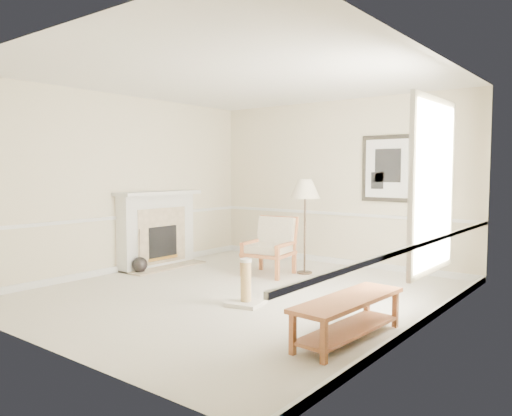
{
  "coord_description": "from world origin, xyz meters",
  "views": [
    {
      "loc": [
        4.28,
        -5.14,
        1.67
      ],
      "look_at": [
        -0.25,
        0.7,
        1.11
      ],
      "focal_mm": 35.0,
      "sensor_mm": 36.0,
      "label": 1
    }
  ],
  "objects_px": {
    "armchair": "(272,243)",
    "floor_lamp": "(305,191)",
    "floor_vase": "(140,265)",
    "bench": "(348,312)",
    "scratching_post": "(246,291)"
  },
  "relations": [
    {
      "from": "armchair",
      "to": "bench",
      "type": "relative_size",
      "value": 0.61
    },
    {
      "from": "armchair",
      "to": "floor_lamp",
      "type": "xyz_separation_m",
      "value": [
        0.41,
        0.34,
        0.84
      ]
    },
    {
      "from": "armchair",
      "to": "floor_vase",
      "type": "bearing_deg",
      "value": -152.18
    },
    {
      "from": "floor_lamp",
      "to": "bench",
      "type": "relative_size",
      "value": 1.01
    },
    {
      "from": "scratching_post",
      "to": "floor_lamp",
      "type": "bearing_deg",
      "value": 102.2
    },
    {
      "from": "armchair",
      "to": "floor_lamp",
      "type": "bearing_deg",
      "value": 31.42
    },
    {
      "from": "floor_vase",
      "to": "floor_lamp",
      "type": "height_order",
      "value": "floor_lamp"
    },
    {
      "from": "armchair",
      "to": "scratching_post",
      "type": "relative_size",
      "value": 1.58
    },
    {
      "from": "armchair",
      "to": "floor_lamp",
      "type": "distance_m",
      "value": 0.99
    },
    {
      "from": "floor_vase",
      "to": "scratching_post",
      "type": "bearing_deg",
      "value": -9.82
    },
    {
      "from": "bench",
      "to": "scratching_post",
      "type": "height_order",
      "value": "scratching_post"
    },
    {
      "from": "floor_vase",
      "to": "armchair",
      "type": "distance_m",
      "value": 2.18
    },
    {
      "from": "floor_lamp",
      "to": "scratching_post",
      "type": "distance_m",
      "value": 2.41
    },
    {
      "from": "floor_vase",
      "to": "bench",
      "type": "relative_size",
      "value": 0.48
    },
    {
      "from": "bench",
      "to": "scratching_post",
      "type": "bearing_deg",
      "value": 166.92
    }
  ]
}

